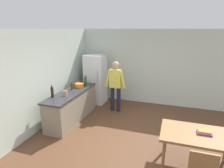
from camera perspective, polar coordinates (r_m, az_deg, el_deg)
ground_plane at (r=4.85m, az=5.36°, el=-17.76°), size 14.00×14.00×0.00m
wall_back at (r=7.12m, az=11.24°, el=4.86°), size 6.40×0.12×2.70m
wall_left at (r=5.56m, az=-20.74°, el=1.01°), size 0.12×5.60×2.70m
kitchen_counter at (r=5.98m, az=-11.77°, el=-6.34°), size 0.64×2.20×0.90m
refrigerator at (r=7.15m, az=-4.89°, el=1.45°), size 0.70×0.67×1.80m
person at (r=6.30m, az=1.06°, el=0.25°), size 0.70×0.22×1.70m
dining_table at (r=4.20m, az=24.14°, el=-14.25°), size 1.40×0.90×0.75m
cooking_pot at (r=6.23m, az=-9.72°, el=-0.35°), size 0.40×0.28×0.12m
utensil_jar at (r=5.52m, az=-13.69°, el=-2.52°), size 0.11×0.11×0.32m
bottle_wine_green at (r=6.40m, az=-7.89°, el=0.96°), size 0.08×0.08×0.34m
bottle_beer_brown at (r=5.97m, az=-11.92°, el=-0.74°), size 0.06×0.06×0.26m
bottle_wine_dark at (r=5.45m, az=-17.35°, el=-2.31°), size 0.08×0.08×0.34m
book_stack at (r=4.19m, az=25.74°, el=-12.84°), size 0.27×0.19×0.06m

